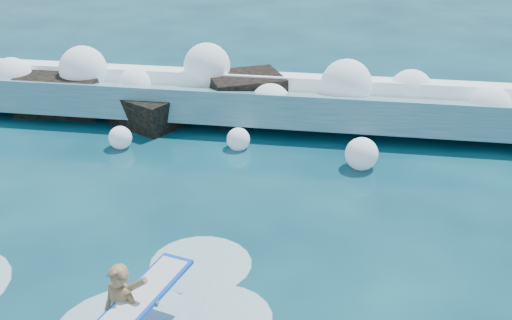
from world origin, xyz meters
name	(u,v)px	position (x,y,z in m)	size (l,w,h in m)	color
ground	(167,250)	(0.00, 0.00, 0.00)	(200.00, 200.00, 0.00)	#072D3F
breaking_wave	(241,100)	(0.17, 7.42, 0.56)	(18.72, 2.89, 1.61)	teal
rock_cluster	(144,99)	(-2.79, 7.23, 0.47)	(8.37, 3.54, 1.49)	black
surfer_with_board	(126,313)	(0.17, -2.83, 0.69)	(1.28, 3.02, 1.87)	#9B7248
wave_spray	(237,86)	(0.09, 7.26, 1.06)	(15.45, 4.57, 2.20)	white
surf_foam	(80,318)	(-0.91, -2.27, 0.00)	(9.10, 5.73, 0.13)	silver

